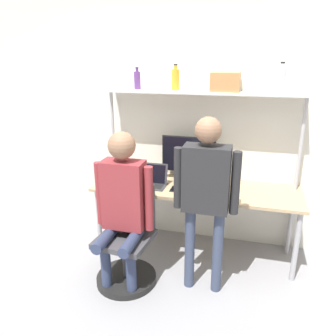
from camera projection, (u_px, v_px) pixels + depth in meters
The scene contains 14 objects.
ground_plane at pixel (188, 268), 3.29m from camera, with size 12.00×12.00×0.00m, color gray.
wall_back at pixel (204, 123), 3.51m from camera, with size 8.00×0.06×2.70m.
desk at pixel (196, 193), 3.40m from camera, with size 2.10×0.66×0.75m.
shelf_unit at pixel (201, 113), 3.30m from camera, with size 2.00×0.28×1.70m.
monitor at pixel (188, 157), 3.48m from camera, with size 0.57×0.22×0.48m.
laptop at pixel (150, 179), 3.41m from camera, with size 0.35×0.22×0.22m.
cell_phone at pixel (174, 189), 3.31m from camera, with size 0.07×0.15×0.01m.
office_chair at pixel (128, 252), 3.06m from camera, with size 0.56×0.56×0.93m.
person_seated at pixel (123, 199), 2.83m from camera, with size 0.53×0.48×1.44m.
person_standing at pixel (206, 186), 2.71m from camera, with size 0.55×0.21×1.58m.
bottle_clear at pixel (281, 80), 3.02m from camera, with size 0.08×0.08×0.28m.
bottle_amber at pixel (175, 79), 3.27m from camera, with size 0.08×0.08×0.25m.
bottle_purple at pixel (137, 80), 3.37m from camera, with size 0.07×0.07×0.22m.
storage_box at pixel (225, 82), 3.15m from camera, with size 0.28×0.23×0.18m.
Camera 1 is at (0.52, -2.75, 2.01)m, focal length 35.00 mm.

